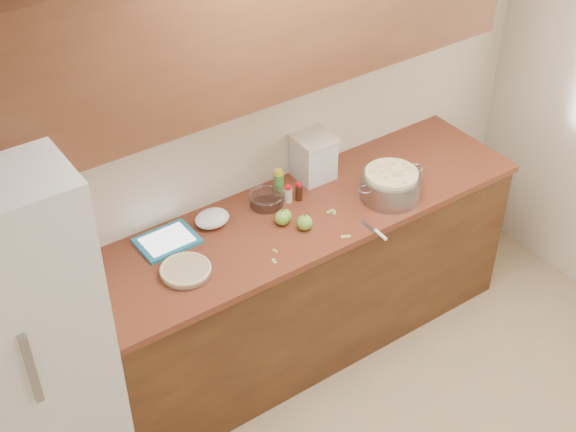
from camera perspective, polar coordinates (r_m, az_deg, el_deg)
room_shell at (r=2.98m, az=16.45°, el=-8.71°), size 3.60×3.60×3.60m
counter_run at (r=4.31m, az=-0.10°, el=-5.02°), size 2.64×0.68×0.92m
upper_cabinets at (r=3.60m, az=-1.57°, el=14.15°), size 2.60×0.34×0.70m
fridge at (r=3.60m, az=-19.22°, el=-8.77°), size 0.70×0.70×1.80m
pie at (r=3.71m, az=-7.29°, el=-3.88°), size 0.25×0.25×0.04m
colander at (r=4.16m, az=7.31°, el=2.20°), size 0.41×0.31×0.15m
flour_canister at (r=4.25m, az=1.81°, el=4.26°), size 0.21×0.21×0.25m
tablet at (r=3.91m, az=-8.59°, el=-1.76°), size 0.29×0.22×0.02m
paring_knife at (r=3.94m, az=6.47°, el=-1.24°), size 0.02×0.18×0.02m
lemon_bottle at (r=4.15m, az=-0.67°, el=2.40°), size 0.05×0.05×0.15m
cinnamon_shaker at (r=4.10m, az=0.02°, el=1.56°), size 0.04×0.04×0.10m
vanilla_bottle at (r=4.12m, az=0.78°, el=1.75°), size 0.04×0.04×0.11m
mixing_bowl at (r=4.09m, az=-1.57°, el=1.23°), size 0.18×0.18×0.07m
paper_towel at (r=3.98m, az=-5.41°, el=-0.17°), size 0.19×0.16×0.07m
apple_left at (r=3.96m, az=-0.41°, el=-0.14°), size 0.08×0.08×0.09m
apple_center at (r=3.97m, az=-0.26°, el=-0.00°), size 0.07×0.07×0.09m
apple_front at (r=3.93m, az=1.19°, el=-0.47°), size 0.08×0.08×0.09m
peel_a at (r=4.07m, az=3.05°, el=0.33°), size 0.05×0.02×0.00m
peel_b at (r=4.06m, az=3.33°, el=0.23°), size 0.03×0.03×0.00m
peel_c at (r=3.76m, az=-1.00°, el=-3.21°), size 0.02×0.04×0.00m
peel_d at (r=3.82m, az=-0.92°, el=-2.49°), size 0.02×0.03×0.00m
peel_e at (r=3.91m, az=4.14°, el=-1.46°), size 0.05×0.04×0.00m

